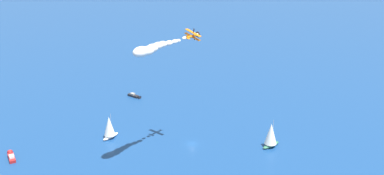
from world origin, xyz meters
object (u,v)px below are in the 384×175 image
sailboat_far_stbd (271,135)px  motorboat_trailing (11,156)px  biplane_lead (193,36)px  wingwalker_lead (194,30)px  sailboat_offshore (109,127)px  motorboat_near_centre (135,96)px

sailboat_far_stbd → motorboat_trailing: bearing=-144.9°
biplane_lead → wingwalker_lead: wingwalker_lead is taller
sailboat_far_stbd → motorboat_trailing: 99.85m
sailboat_offshore → biplane_lead: 52.41m
sailboat_offshore → wingwalker_lead: 54.34m
motorboat_near_centre → biplane_lead: size_ratio=1.06×
motorboat_near_centre → sailboat_offshore: 45.23m
motorboat_trailing → biplane_lead: 82.20m
motorboat_near_centre → biplane_lead: (49.85, -28.75, 43.93)m
wingwalker_lead → sailboat_far_stbd: bearing=25.9°
sailboat_far_stbd → sailboat_offshore: sailboat_far_stbd is taller
sailboat_offshore → motorboat_trailing: sailboat_offshore is taller
biplane_lead → wingwalker_lead: (0.55, -0.09, 2.12)m
sailboat_far_stbd → motorboat_trailing: sailboat_far_stbd is taller
sailboat_far_stbd → sailboat_offshore: 65.15m
motorboat_near_centre → biplane_lead: bearing=-30.0°
sailboat_far_stbd → sailboat_offshore: (-59.85, -25.74, -0.28)m
motorboat_trailing → biplane_lead: (53.66, 44.18, 43.88)m
sailboat_offshore → biplane_lead: bearing=21.5°
sailboat_offshore → wingwalker_lead: size_ratio=6.02×
sailboat_far_stbd → wingwalker_lead: (-27.39, -13.27, 41.48)m
sailboat_far_stbd → wingwalker_lead: wingwalker_lead is taller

